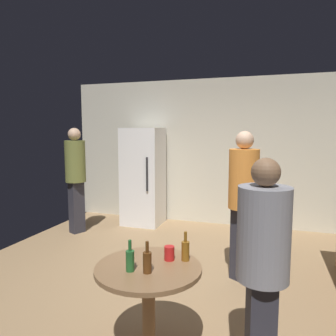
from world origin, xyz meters
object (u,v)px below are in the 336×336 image
at_px(foreground_table, 148,279).
at_px(person_in_gray_shirt, 263,258).
at_px(refrigerator, 143,176).
at_px(beer_bottle_amber, 185,250).
at_px(beer_bottle_green, 130,260).
at_px(beer_bottle_brown, 147,261).
at_px(person_in_olive_shirt, 76,172).
at_px(person_in_orange_shirt, 243,194).
at_px(plastic_cup_red, 169,253).

distance_m(foreground_table, person_in_gray_shirt, 0.86).
distance_m(refrigerator, beer_bottle_amber, 3.57).
bearing_deg(beer_bottle_green, beer_bottle_brown, 4.80).
height_order(beer_bottle_green, person_in_olive_shirt, person_in_olive_shirt).
bearing_deg(foreground_table, person_in_gray_shirt, -3.11).
xyz_separation_m(refrigerator, person_in_olive_shirt, (-0.89, -0.86, 0.16)).
xyz_separation_m(foreground_table, person_in_orange_shirt, (0.56, 1.55, 0.39)).
relative_size(beer_bottle_amber, beer_bottle_brown, 1.00).
bearing_deg(beer_bottle_green, person_in_gray_shirt, 4.68).
height_order(refrigerator, person_in_gray_shirt, refrigerator).
bearing_deg(beer_bottle_brown, person_in_olive_shirt, 131.80).
relative_size(refrigerator, person_in_orange_shirt, 1.03).
relative_size(beer_bottle_green, person_in_gray_shirt, 0.15).
bearing_deg(beer_bottle_green, person_in_orange_shirt, 68.57).
relative_size(beer_bottle_brown, beer_bottle_green, 1.00).
relative_size(beer_bottle_amber, person_in_orange_shirt, 0.13).
bearing_deg(person_in_olive_shirt, beer_bottle_brown, -23.22).
bearing_deg(person_in_olive_shirt, plastic_cup_red, -19.20).
height_order(beer_bottle_green, person_in_orange_shirt, person_in_orange_shirt).
bearing_deg(person_in_gray_shirt, person_in_orange_shirt, -93.41).
relative_size(refrigerator, plastic_cup_red, 16.36).
xyz_separation_m(foreground_table, beer_bottle_amber, (0.24, 0.19, 0.19)).
xyz_separation_m(beer_bottle_green, person_in_orange_shirt, (0.66, 1.67, 0.20)).
height_order(refrigerator, foreground_table, refrigerator).
bearing_deg(person_in_olive_shirt, foreground_table, -22.44).
relative_size(refrigerator, foreground_table, 2.25).
xyz_separation_m(beer_bottle_amber, person_in_gray_shirt, (0.58, -0.23, 0.10)).
bearing_deg(refrigerator, beer_bottle_brown, -67.43).
height_order(beer_bottle_brown, person_in_olive_shirt, person_in_olive_shirt).
relative_size(person_in_olive_shirt, person_in_gray_shirt, 1.14).
distance_m(foreground_table, beer_bottle_amber, 0.36).
bearing_deg(beer_bottle_brown, beer_bottle_amber, 55.37).
height_order(plastic_cup_red, person_in_olive_shirt, person_in_olive_shirt).
xyz_separation_m(refrigerator, person_in_orange_shirt, (1.97, -1.80, 0.12)).
distance_m(refrigerator, beer_bottle_brown, 3.75).
bearing_deg(beer_bottle_brown, plastic_cup_red, 72.91).
bearing_deg(person_in_orange_shirt, foreground_table, 12.15).
xyz_separation_m(person_in_gray_shirt, person_in_orange_shirt, (-0.25, 1.60, 0.11)).
xyz_separation_m(plastic_cup_red, person_in_olive_shirt, (-2.41, 2.34, 0.27)).
distance_m(beer_bottle_green, person_in_orange_shirt, 1.81).
distance_m(refrigerator, person_in_orange_shirt, 2.67).
distance_m(person_in_olive_shirt, person_in_gray_shirt, 4.02).
distance_m(foreground_table, beer_bottle_brown, 0.22).
bearing_deg(beer_bottle_brown, beer_bottle_green, -175.20).
xyz_separation_m(person_in_olive_shirt, person_in_orange_shirt, (2.86, -0.94, -0.03)).
xyz_separation_m(person_in_olive_shirt, person_in_gray_shirt, (3.11, -2.54, -0.14)).
xyz_separation_m(foreground_table, person_in_olive_shirt, (-2.29, 2.50, 0.43)).
relative_size(foreground_table, person_in_orange_shirt, 0.46).
xyz_separation_m(foreground_table, plastic_cup_red, (0.12, 0.16, 0.16)).
height_order(beer_bottle_amber, person_in_orange_shirt, person_in_orange_shirt).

